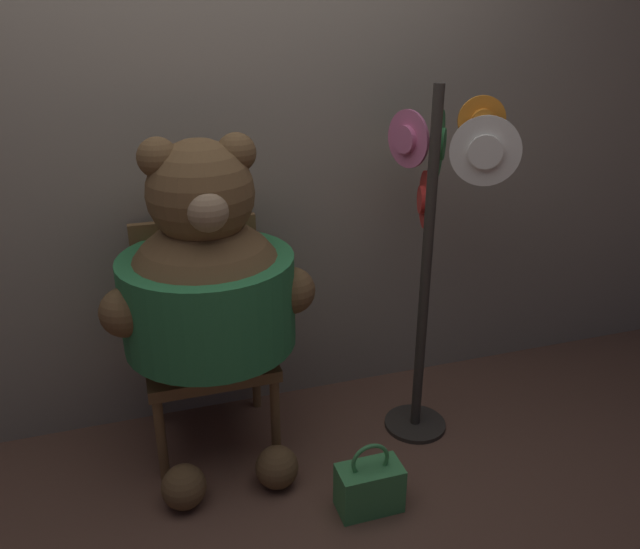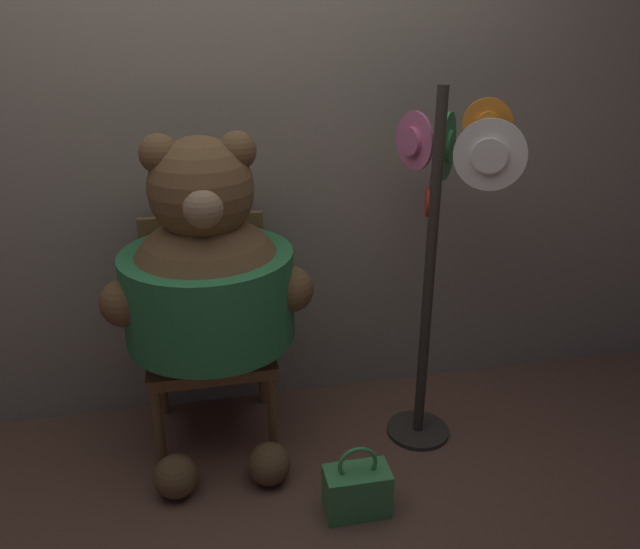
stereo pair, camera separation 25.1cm
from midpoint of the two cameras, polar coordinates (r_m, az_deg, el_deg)
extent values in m
plane|color=brown|center=(2.75, -8.93, -17.54)|extent=(14.00, 14.00, 0.00)
cube|color=gray|center=(2.76, -12.37, 8.83)|extent=(8.00, 0.10, 2.25)
cylinder|color=brown|center=(2.68, -17.01, -14.37)|extent=(0.04, 0.04, 0.39)
cylinder|color=brown|center=(2.70, -6.82, -13.03)|extent=(0.04, 0.04, 0.39)
cylinder|color=brown|center=(3.01, -17.27, -9.96)|extent=(0.04, 0.04, 0.39)
cylinder|color=brown|center=(3.03, -8.30, -8.82)|extent=(0.04, 0.04, 0.39)
cube|color=brown|center=(2.73, -12.74, -7.67)|extent=(0.53, 0.45, 0.05)
cube|color=brown|center=(2.78, -13.70, -0.36)|extent=(0.53, 0.04, 0.54)
sphere|color=brown|center=(2.53, -12.95, -2.34)|extent=(0.67, 0.67, 0.67)
cylinder|color=#2D7F47|center=(2.53, -12.95, -2.34)|extent=(0.68, 0.68, 0.37)
sphere|color=brown|center=(2.38, -13.88, 7.20)|extent=(0.40, 0.40, 0.40)
sphere|color=brown|center=(2.34, -17.69, 10.11)|extent=(0.15, 0.15, 0.15)
sphere|color=brown|center=(2.36, -10.75, 10.87)|extent=(0.15, 0.15, 0.15)
sphere|color=#997A5B|center=(2.22, -13.46, 5.58)|extent=(0.15, 0.15, 0.15)
sphere|color=brown|center=(2.44, -20.27, -3.32)|extent=(0.19, 0.19, 0.19)
sphere|color=brown|center=(2.47, -5.50, -1.52)|extent=(0.19, 0.19, 0.19)
sphere|color=brown|center=(2.61, -15.20, -18.32)|extent=(0.17, 0.17, 0.17)
sphere|color=brown|center=(2.63, -6.82, -17.18)|extent=(0.17, 0.17, 0.17)
cylinder|color=#332D28|center=(2.98, 6.24, -13.48)|extent=(0.28, 0.28, 0.02)
cylinder|color=#332D28|center=(2.61, 6.95, -0.01)|extent=(0.04, 0.04, 1.53)
cylinder|color=red|center=(2.62, 6.90, 6.76)|extent=(0.08, 0.23, 0.24)
cylinder|color=red|center=(2.62, 6.90, 6.76)|extent=(0.08, 0.13, 0.12)
cylinder|color=orange|center=(2.46, 11.70, 13.64)|extent=(0.18, 0.07, 0.18)
cylinder|color=orange|center=(2.46, 11.70, 13.64)|extent=(0.10, 0.09, 0.09)
cylinder|color=#3D9351|center=(2.60, 8.13, 11.73)|extent=(0.16, 0.23, 0.27)
cylinder|color=#3D9351|center=(2.60, 8.13, 11.73)|extent=(0.11, 0.13, 0.13)
cylinder|color=silver|center=(2.44, 12.03, 10.93)|extent=(0.24, 0.15, 0.27)
cylinder|color=silver|center=(2.44, 12.03, 10.93)|extent=(0.14, 0.11, 0.13)
cylinder|color=#D16693|center=(2.56, 5.24, 12.21)|extent=(0.08, 0.23, 0.23)
cylinder|color=#D16693|center=(2.56, 5.24, 12.21)|extent=(0.09, 0.12, 0.11)
cube|color=#479E56|center=(2.51, 1.54, -19.03)|extent=(0.25, 0.14, 0.19)
torus|color=#479E56|center=(2.43, 1.57, -16.77)|extent=(0.15, 0.02, 0.15)
camera|label=1|loc=(0.13, -92.86, -1.22)|focal=35.00mm
camera|label=2|loc=(0.13, 87.14, 1.22)|focal=35.00mm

